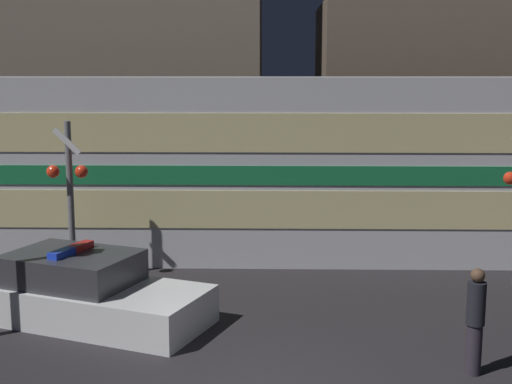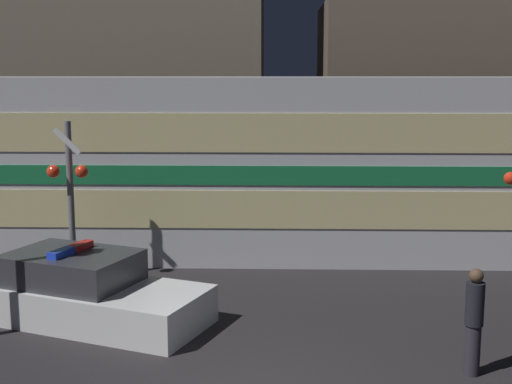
% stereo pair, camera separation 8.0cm
% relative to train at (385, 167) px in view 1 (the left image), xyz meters
% --- Properties ---
extents(train, '(23.16, 3.05, 4.26)m').
position_rel_train_xyz_m(train, '(0.00, 0.00, 0.00)').
color(train, silver).
rests_on(train, ground_plane).
extents(police_car, '(4.90, 3.33, 1.33)m').
position_rel_train_xyz_m(police_car, '(-6.14, -4.88, -1.64)').
color(police_car, silver).
rests_on(police_car, ground_plane).
extents(pedestrian, '(0.27, 0.27, 1.60)m').
position_rel_train_xyz_m(pedestrian, '(0.24, -7.07, -1.30)').
color(pedestrian, '#2D2833').
rests_on(pedestrian, ground_plane).
extents(crossing_signal_far, '(0.85, 0.35, 3.39)m').
position_rel_train_xyz_m(crossing_signal_far, '(-6.89, -2.64, -0.15)').
color(crossing_signal_far, slate).
rests_on(crossing_signal_far, ground_plane).
extents(building_left, '(8.90, 4.85, 10.29)m').
position_rel_train_xyz_m(building_left, '(-7.56, 7.99, 3.02)').
color(building_left, '#726656').
rests_on(building_left, ground_plane).
extents(building_center, '(8.64, 5.73, 6.62)m').
position_rel_train_xyz_m(building_center, '(3.24, 7.79, 1.18)').
color(building_center, brown).
rests_on(building_center, ground_plane).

